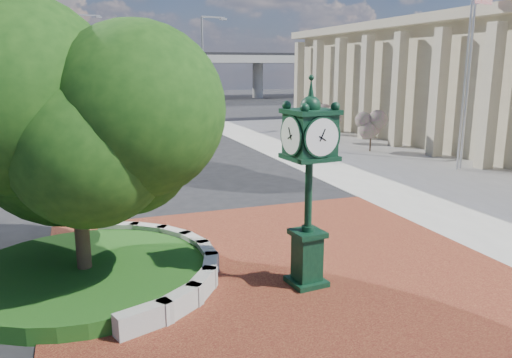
% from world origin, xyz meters
% --- Properties ---
extents(ground, '(200.00, 200.00, 0.00)m').
position_xyz_m(ground, '(0.00, 0.00, 0.00)').
color(ground, black).
rests_on(ground, ground).
extents(plaza, '(12.00, 12.00, 0.04)m').
position_xyz_m(plaza, '(0.00, -1.00, 0.02)').
color(plaza, maroon).
rests_on(plaza, ground).
extents(sidewalk, '(20.00, 50.00, 0.04)m').
position_xyz_m(sidewalk, '(16.00, 10.00, 0.02)').
color(sidewalk, '#9E9B93').
rests_on(sidewalk, ground).
extents(planter_wall, '(2.96, 6.77, 0.54)m').
position_xyz_m(planter_wall, '(-2.71, -0.00, 0.27)').
color(planter_wall, '#9E9B93').
rests_on(planter_wall, ground).
extents(grass_bed, '(6.10, 6.10, 0.40)m').
position_xyz_m(grass_bed, '(-5.00, 0.00, 0.20)').
color(grass_bed, '#1E4413').
rests_on(grass_bed, ground).
extents(overpass, '(90.00, 12.00, 7.50)m').
position_xyz_m(overpass, '(-0.22, 70.00, 6.54)').
color(overpass, '#9E9B93').
rests_on(overpass, ground).
extents(tree_planter, '(5.20, 5.20, 6.33)m').
position_xyz_m(tree_planter, '(-5.00, 0.00, 3.72)').
color(tree_planter, '#38281C').
rests_on(tree_planter, ground).
extents(tree_street, '(4.40, 4.40, 5.45)m').
position_xyz_m(tree_street, '(-4.00, 18.00, 3.24)').
color(tree_street, '#38281C').
rests_on(tree_street, ground).
extents(post_clock, '(1.16, 1.16, 5.13)m').
position_xyz_m(post_clock, '(0.25, -2.10, 2.82)').
color(post_clock, black).
rests_on(post_clock, ground).
extents(parked_car, '(1.98, 4.18, 1.38)m').
position_xyz_m(parked_car, '(3.46, 37.98, 0.69)').
color(parked_car, '#610E0D').
rests_on(parked_car, ground).
extents(flagpole_a, '(1.50, 0.31, 9.71)m').
position_xyz_m(flagpole_a, '(13.90, 8.14, 4.97)').
color(flagpole_a, silver).
rests_on(flagpole_a, ground).
extents(flagpole_b, '(1.57, 0.86, 10.83)m').
position_xyz_m(flagpole_b, '(14.29, 8.34, 5.55)').
color(flagpole_b, silver).
rests_on(flagpole_b, ground).
extents(street_lamp_near, '(1.97, 0.48, 8.82)m').
position_xyz_m(street_lamp_near, '(3.98, 22.82, 5.17)').
color(street_lamp_near, slate).
rests_on(street_lamp_near, ground).
extents(street_lamp_far, '(2.25, 0.87, 10.28)m').
position_xyz_m(street_lamp_far, '(-3.82, 40.29, 6.03)').
color(street_lamp_far, slate).
rests_on(street_lamp_far, ground).
extents(shrub_near, '(1.20, 1.20, 2.20)m').
position_xyz_m(shrub_near, '(12.74, 14.76, 1.59)').
color(shrub_near, '#38281C').
rests_on(shrub_near, ground).
extents(shrub_mid, '(1.20, 1.20, 2.20)m').
position_xyz_m(shrub_mid, '(12.49, 19.58, 1.59)').
color(shrub_mid, '#38281C').
rests_on(shrub_mid, ground).
extents(shrub_far, '(1.20, 1.20, 2.20)m').
position_xyz_m(shrub_far, '(13.31, 23.66, 1.59)').
color(shrub_far, '#38281C').
rests_on(shrub_far, ground).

